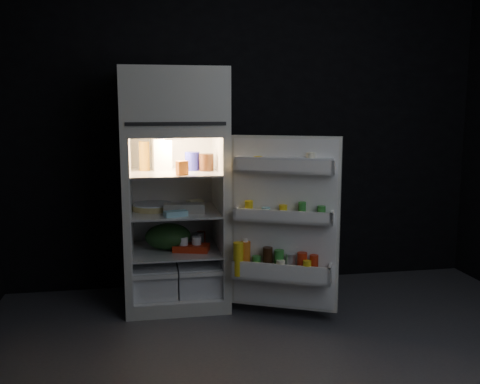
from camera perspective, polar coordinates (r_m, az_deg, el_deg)
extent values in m
cube|color=#4A4A4F|center=(3.22, 6.72, -18.80)|extent=(4.00, 3.40, 0.00)
cube|color=black|center=(4.51, 0.74, 7.12)|extent=(4.00, 0.00, 2.70)
cube|color=silver|center=(4.28, -6.77, -10.83)|extent=(0.76, 0.70, 0.10)
cube|color=silver|center=(4.10, -11.89, -2.42)|extent=(0.05, 0.70, 1.20)
cube|color=silver|center=(4.14, -2.03, -2.12)|extent=(0.05, 0.70, 1.20)
cube|color=white|center=(4.43, -7.18, -1.46)|extent=(0.66, 0.05, 1.20)
cube|color=silver|center=(4.03, -7.11, 6.53)|extent=(0.76, 0.70, 0.06)
cube|color=silver|center=(4.03, -7.18, 9.94)|extent=(0.76, 0.70, 0.42)
cube|color=black|center=(3.68, -6.82, 7.23)|extent=(0.68, 0.01, 0.02)
cube|color=white|center=(4.08, -11.50, -2.48)|extent=(0.01, 0.65, 1.20)
cube|color=white|center=(4.11, -2.38, -2.20)|extent=(0.01, 0.65, 1.20)
cube|color=white|center=(4.01, -7.08, 6.03)|extent=(0.66, 0.65, 0.01)
cube|color=white|center=(4.24, -6.76, -10.26)|extent=(0.66, 0.65, 0.01)
cube|color=white|center=(4.03, -7.00, 2.11)|extent=(0.65, 0.63, 0.01)
cube|color=white|center=(4.08, -6.92, -2.07)|extent=(0.65, 0.63, 0.01)
cube|color=white|center=(4.15, -6.84, -6.14)|extent=(0.65, 0.63, 0.01)
cube|color=white|center=(4.22, -9.07, -8.76)|extent=(0.32, 0.59, 0.22)
cube|color=white|center=(4.24, -4.55, -8.60)|extent=(0.32, 0.59, 0.22)
cube|color=white|center=(3.88, -9.01, -8.96)|extent=(0.32, 0.02, 0.03)
cube|color=white|center=(3.90, -4.10, -8.78)|extent=(0.32, 0.02, 0.03)
cube|color=#FFE5B2|center=(3.96, -7.03, 5.69)|extent=(0.14, 0.14, 0.02)
cube|color=silver|center=(3.75, 4.81, -3.35)|extent=(0.71, 0.37, 1.22)
cube|color=white|center=(3.72, 4.73, -3.44)|extent=(0.65, 0.31, 1.18)
cube|color=white|center=(3.62, 4.68, 2.15)|extent=(0.65, 0.37, 0.02)
cube|color=white|center=(3.58, 4.59, 2.69)|extent=(0.62, 0.31, 0.10)
cube|color=white|center=(3.57, 9.92, 2.56)|extent=(0.06, 0.09, 0.10)
cube|color=white|center=(3.68, -0.37, 2.90)|extent=(0.06, 0.09, 0.10)
cube|color=white|center=(3.67, 4.60, -3.06)|extent=(0.66, 0.38, 0.02)
cube|color=white|center=(3.62, 4.49, -2.67)|extent=(0.62, 0.31, 0.09)
cube|color=white|center=(3.62, 9.76, -2.79)|extent=(0.06, 0.10, 0.09)
cube|color=white|center=(3.73, -0.38, -2.28)|extent=(0.06, 0.10, 0.09)
cube|color=white|center=(3.75, 4.46, -9.18)|extent=(0.67, 0.42, 0.02)
cube|color=white|center=(3.68, 4.30, -8.67)|extent=(0.62, 0.31, 0.13)
cube|color=white|center=(3.69, 9.57, -8.71)|extent=(0.08, 0.14, 0.13)
cube|color=white|center=(3.81, -0.46, -8.03)|extent=(0.08, 0.14, 0.13)
cube|color=white|center=(3.61, 4.70, 3.60)|extent=(0.64, 0.36, 0.02)
cylinder|color=#FBF5CD|center=(3.58, 7.54, 3.20)|extent=(0.07, 0.07, 0.12)
cylinder|color=yellow|center=(3.65, 1.91, 3.12)|extent=(0.08, 0.08, 0.09)
cylinder|color=#338C33|center=(3.62, 8.67, -2.30)|extent=(0.07, 0.07, 0.10)
cylinder|color=#338C33|center=(3.63, 6.63, -2.04)|extent=(0.07, 0.07, 0.13)
cylinder|color=yellow|center=(3.65, 4.61, -2.15)|extent=(0.07, 0.07, 0.10)
cylinder|color=#8FCDDE|center=(3.68, 2.77, -2.23)|extent=(0.08, 0.08, 0.08)
cylinder|color=yellow|center=(3.70, 0.96, -1.82)|extent=(0.07, 0.07, 0.12)
cylinder|color=red|center=(3.69, 7.87, -7.97)|extent=(0.08, 0.08, 0.17)
cylinder|color=red|center=(3.70, 6.63, -7.82)|extent=(0.09, 0.09, 0.18)
cylinder|color=silver|center=(3.71, 5.40, -7.85)|extent=(0.09, 0.09, 0.17)
cylinder|color=#338C33|center=(3.73, 4.18, -7.62)|extent=(0.09, 0.09, 0.19)
cylinder|color=black|center=(3.74, 2.97, -7.44)|extent=(0.09, 0.09, 0.20)
cylinder|color=#338C33|center=(3.77, 1.76, -7.85)|extent=(0.09, 0.09, 0.14)
cylinder|color=orange|center=(3.77, 0.57, -7.05)|extent=(0.10, 0.10, 0.23)
cylinder|color=yellow|center=(3.66, 7.16, -8.35)|extent=(0.07, 0.07, 0.14)
cylinder|color=#FBF5CD|center=(3.69, 4.36, -8.26)|extent=(0.08, 0.08, 0.13)
cylinder|color=yellow|center=(3.74, -0.18, -7.16)|extent=(0.10, 0.10, 0.24)
cylinder|color=white|center=(3.74, 0.58, -5.21)|extent=(0.05, 0.05, 0.02)
cube|color=white|center=(4.11, -8.41, 3.98)|extent=(0.16, 0.16, 0.24)
cylinder|color=#1C1F98|center=(4.07, -5.11, 3.29)|extent=(0.15, 0.15, 0.14)
cylinder|color=black|center=(4.03, -3.60, 3.18)|extent=(0.12, 0.12, 0.13)
cylinder|color=#C0851E|center=(4.11, -10.17, 3.80)|extent=(0.09, 0.09, 0.22)
cube|color=orange|center=(3.81, -6.20, 2.57)|extent=(0.09, 0.08, 0.10)
cube|color=gray|center=(3.98, -5.95, -1.74)|extent=(0.31, 0.15, 0.07)
cylinder|color=tan|center=(4.13, -9.26, -1.62)|extent=(0.34, 0.34, 0.04)
cube|color=#8FCDDE|center=(3.87, -6.87, -2.30)|extent=(0.18, 0.12, 0.04)
cube|color=#FBF5CD|center=(4.23, -4.82, -1.20)|extent=(0.14, 0.13, 0.05)
ellipsoid|color=#193815|center=(4.14, -7.68, -4.72)|extent=(0.40, 0.36, 0.20)
cube|color=red|center=(4.07, -5.21, -5.95)|extent=(0.29, 0.21, 0.05)
cylinder|color=red|center=(4.30, -4.17, -4.84)|extent=(0.08, 0.08, 0.09)
cylinder|color=silver|center=(4.27, -4.36, -4.94)|extent=(0.08, 0.08, 0.09)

